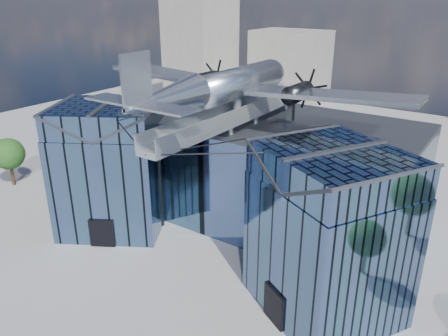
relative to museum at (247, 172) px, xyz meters
The scene contains 5 objects.
ground_plane 8.03m from the museum, 90.00° to the right, with size 120.00×120.00×0.00m, color gray.
museum is the anchor object (origin of this frame).
bg_towers 44.92m from the museum, 88.14° to the left, with size 77.00×24.50×26.00m.
tree_plaza_w 28.32m from the museum, 165.42° to the right, with size 4.38×4.38×5.64m.
tree_side_w 25.92m from the museum, 167.48° to the left, with size 3.73×3.73×5.81m.
Camera 1 is at (19.00, -25.95, 20.82)m, focal length 35.00 mm.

